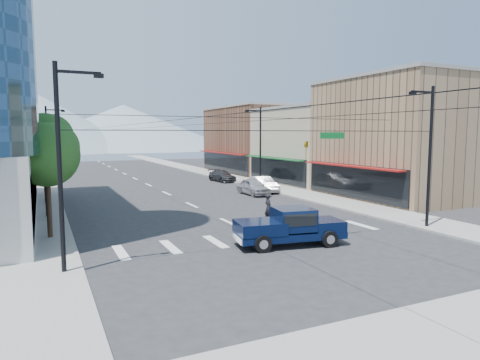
# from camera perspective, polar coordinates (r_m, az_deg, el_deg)

# --- Properties ---
(ground) EXTENTS (160.00, 160.00, 0.00)m
(ground) POSITION_cam_1_polar(r_m,az_deg,el_deg) (24.16, 4.30, -8.32)
(ground) COLOR #28282B
(ground) RESTS_ON ground
(sidewalk_left) EXTENTS (4.00, 120.00, 0.15)m
(sidewalk_left) POSITION_cam_1_polar(r_m,az_deg,el_deg) (60.67, -25.37, -0.08)
(sidewalk_left) COLOR gray
(sidewalk_left) RESTS_ON ground
(sidewalk_right) EXTENTS (4.00, 120.00, 0.15)m
(sidewalk_right) POSITION_cam_1_polar(r_m,az_deg,el_deg) (65.06, -3.74, 0.88)
(sidewalk_right) COLOR gray
(sidewalk_right) RESTS_ON ground
(sidewalk_cross) EXTENTS (28.00, 4.00, 0.15)m
(sidewalk_cross) POSITION_cam_1_polar(r_m,az_deg,el_deg) (15.41, 27.82, -17.31)
(sidewalk_cross) COLOR gray
(sidewalk_cross) RESTS_ON ground
(shop_near) EXTENTS (12.00, 14.00, 11.00)m
(shop_near) POSITION_cam_1_polar(r_m,az_deg,el_deg) (43.76, 21.10, 5.04)
(shop_near) COLOR #8C6B4C
(shop_near) RESTS_ON ground
(shop_mid) EXTENTS (12.00, 14.00, 9.00)m
(shop_mid) POSITION_cam_1_polar(r_m,az_deg,el_deg) (54.44, 10.37, 4.43)
(shop_mid) COLOR tan
(shop_mid) RESTS_ON ground
(shop_far) EXTENTS (12.00, 18.00, 10.00)m
(shop_far) POSITION_cam_1_polar(r_m,az_deg,el_deg) (68.10, 2.54, 5.27)
(shop_far) COLOR brown
(shop_far) RESTS_ON ground
(clock_tower) EXTENTS (4.80, 4.80, 20.40)m
(clock_tower) POSITION_cam_1_polar(r_m,az_deg,el_deg) (82.66, -28.80, 8.59)
(clock_tower) COLOR #8C6B4C
(clock_tower) RESTS_ON ground
(mountain_left) EXTENTS (80.00, 80.00, 22.00)m
(mountain_left) POSITION_cam_1_polar(r_m,az_deg,el_deg) (170.49, -26.41, 7.18)
(mountain_left) COLOR gray
(mountain_left) RESTS_ON ground
(mountain_right) EXTENTS (90.00, 90.00, 18.00)m
(mountain_right) POSITION_cam_1_polar(r_m,az_deg,el_deg) (183.13, -15.23, 6.86)
(mountain_right) COLOR gray
(mountain_right) RESTS_ON ground
(tree_near) EXTENTS (3.65, 3.64, 6.71)m
(tree_near) POSITION_cam_1_polar(r_m,az_deg,el_deg) (26.50, -24.14, 3.37)
(tree_near) COLOR black
(tree_near) RESTS_ON ground
(tree_midnear) EXTENTS (4.09, 4.09, 7.52)m
(tree_midnear) POSITION_cam_1_polar(r_m,az_deg,el_deg) (33.48, -24.39, 4.85)
(tree_midnear) COLOR black
(tree_midnear) RESTS_ON ground
(tree_midfar) EXTENTS (3.65, 3.64, 6.71)m
(tree_midfar) POSITION_cam_1_polar(r_m,az_deg,el_deg) (40.49, -24.48, 4.13)
(tree_midfar) COLOR black
(tree_midfar) RESTS_ON ground
(tree_far) EXTENTS (4.09, 4.09, 7.52)m
(tree_far) POSITION_cam_1_polar(r_m,az_deg,el_deg) (47.48, -24.61, 5.06)
(tree_far) COLOR black
(tree_far) RESTS_ON ground
(signal_rig) EXTENTS (21.80, 0.20, 9.00)m
(signal_rig) POSITION_cam_1_polar(r_m,az_deg,el_deg) (22.67, 6.06, 2.61)
(signal_rig) COLOR black
(signal_rig) RESTS_ON ground
(lamp_pole_nw) EXTENTS (2.00, 0.25, 9.00)m
(lamp_pole_nw) POSITION_cam_1_polar(r_m,az_deg,el_deg) (50.40, -24.15, 4.37)
(lamp_pole_nw) COLOR black
(lamp_pole_nw) RESTS_ON ground
(lamp_pole_ne) EXTENTS (2.00, 0.25, 9.00)m
(lamp_pole_ne) POSITION_cam_1_polar(r_m,az_deg,el_deg) (47.83, 2.59, 4.83)
(lamp_pole_ne) COLOR black
(lamp_pole_ne) RESTS_ON ground
(pickup_truck) EXTENTS (6.27, 3.07, 2.04)m
(pickup_truck) POSITION_cam_1_polar(r_m,az_deg,el_deg) (23.49, 6.57, -6.11)
(pickup_truck) COLOR #071436
(pickup_truck) RESTS_ON ground
(pedestrian) EXTENTS (0.51, 0.74, 1.96)m
(pedestrian) POSITION_cam_1_polar(r_m,az_deg,el_deg) (29.41, 3.80, -3.75)
(pedestrian) COLOR black
(pedestrian) RESTS_ON ground
(parked_car_near) EXTENTS (1.94, 4.76, 1.62)m
(parked_car_near) POSITION_cam_1_polar(r_m,az_deg,el_deg) (42.64, 1.78, -0.89)
(parked_car_near) COLOR #ACACB1
(parked_car_near) RESTS_ON ground
(parked_car_mid) EXTENTS (1.98, 4.98, 1.61)m
(parked_car_mid) POSITION_cam_1_polar(r_m,az_deg,el_deg) (44.64, 3.07, -0.58)
(parked_car_mid) COLOR silver
(parked_car_mid) RESTS_ON ground
(parked_car_far) EXTENTS (2.44, 5.10, 1.43)m
(parked_car_far) POSITION_cam_1_polar(r_m,az_deg,el_deg) (54.61, -2.40, 0.55)
(parked_car_far) COLOR #303033
(parked_car_far) RESTS_ON ground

